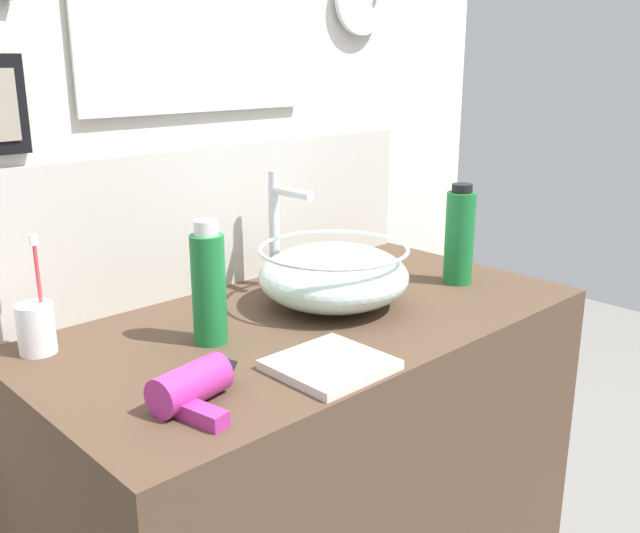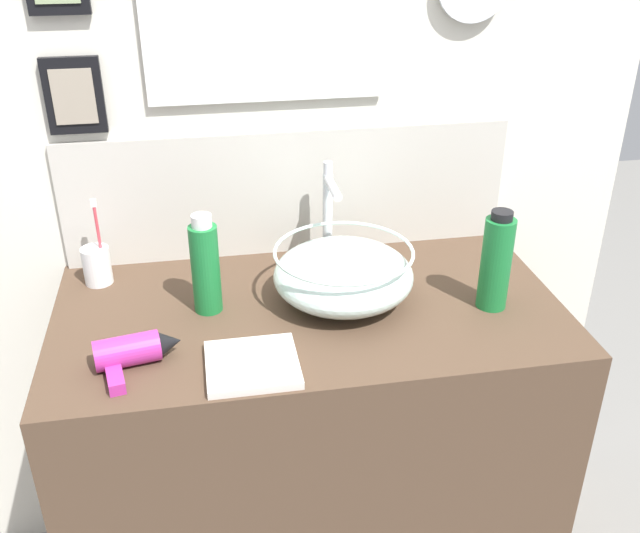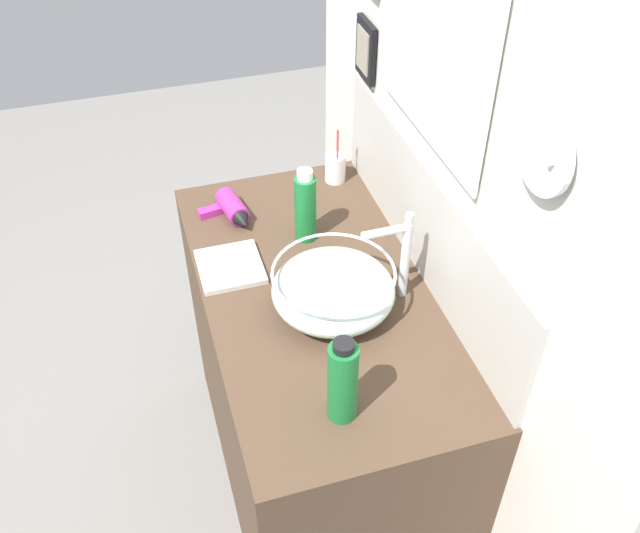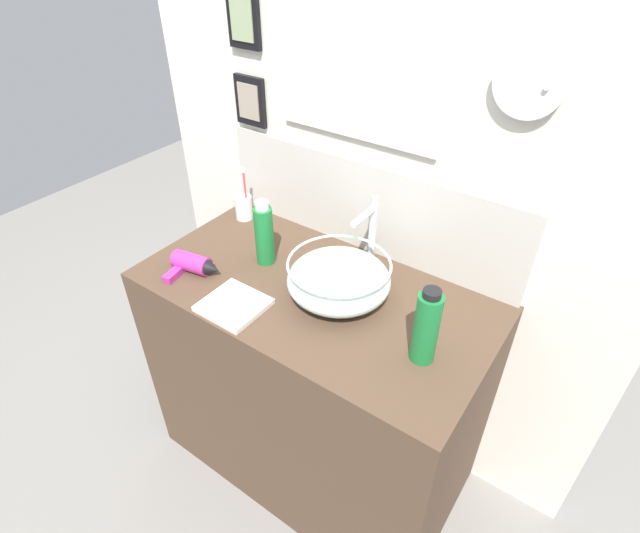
{
  "view_description": "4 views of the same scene",
  "coord_description": "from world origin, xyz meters",
  "px_view_note": "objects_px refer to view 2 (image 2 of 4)",
  "views": [
    {
      "loc": [
        -0.9,
        -0.98,
        1.38
      ],
      "look_at": [
        0.02,
        0.0,
        0.98
      ],
      "focal_mm": 40.0,
      "sensor_mm": 36.0,
      "label": 1
    },
    {
      "loc": [
        -0.22,
        -1.33,
        1.7
      ],
      "look_at": [
        0.02,
        0.0,
        0.98
      ],
      "focal_mm": 40.0,
      "sensor_mm": 36.0,
      "label": 2
    },
    {
      "loc": [
        1.31,
        -0.39,
        2.17
      ],
      "look_at": [
        0.02,
        0.0,
        0.98
      ],
      "focal_mm": 40.0,
      "sensor_mm": 36.0,
      "label": 3
    },
    {
      "loc": [
        0.71,
        -0.97,
        1.86
      ],
      "look_at": [
        0.02,
        0.0,
        0.98
      ],
      "focal_mm": 28.0,
      "sensor_mm": 36.0,
      "label": 4
    }
  ],
  "objects_px": {
    "spray_bottle": "(496,262)",
    "hand_towel": "(252,365)",
    "faucet": "(329,208)",
    "toothbrush_cup": "(97,265)",
    "glass_bowl_sink": "(343,274)",
    "lotion_bottle": "(205,266)",
    "hair_drier": "(134,352)"
  },
  "relations": [
    {
      "from": "faucet",
      "to": "hand_towel",
      "type": "bearing_deg",
      "value": -119.75
    },
    {
      "from": "toothbrush_cup",
      "to": "lotion_bottle",
      "type": "distance_m",
      "value": 0.3
    },
    {
      "from": "toothbrush_cup",
      "to": "faucet",
      "type": "bearing_deg",
      "value": -0.8
    },
    {
      "from": "toothbrush_cup",
      "to": "spray_bottle",
      "type": "xyz_separation_m",
      "value": [
        0.86,
        -0.26,
        0.06
      ]
    },
    {
      "from": "glass_bowl_sink",
      "to": "spray_bottle",
      "type": "distance_m",
      "value": 0.33
    },
    {
      "from": "faucet",
      "to": "spray_bottle",
      "type": "xyz_separation_m",
      "value": [
        0.32,
        -0.25,
        -0.04
      ]
    },
    {
      "from": "spray_bottle",
      "to": "lotion_bottle",
      "type": "distance_m",
      "value": 0.62
    },
    {
      "from": "glass_bowl_sink",
      "to": "faucet",
      "type": "height_order",
      "value": "faucet"
    },
    {
      "from": "glass_bowl_sink",
      "to": "hand_towel",
      "type": "height_order",
      "value": "glass_bowl_sink"
    },
    {
      "from": "spray_bottle",
      "to": "hand_towel",
      "type": "xyz_separation_m",
      "value": [
        -0.54,
        -0.14,
        -0.1
      ]
    },
    {
      "from": "faucet",
      "to": "toothbrush_cup",
      "type": "distance_m",
      "value": 0.56
    },
    {
      "from": "faucet",
      "to": "toothbrush_cup",
      "type": "relative_size",
      "value": 1.24
    },
    {
      "from": "faucet",
      "to": "hair_drier",
      "type": "xyz_separation_m",
      "value": [
        -0.45,
        -0.34,
        -0.12
      ]
    },
    {
      "from": "glass_bowl_sink",
      "to": "faucet",
      "type": "relative_size",
      "value": 1.19
    },
    {
      "from": "faucet",
      "to": "hand_towel",
      "type": "relative_size",
      "value": 1.47
    },
    {
      "from": "hair_drier",
      "to": "spray_bottle",
      "type": "xyz_separation_m",
      "value": [
        0.77,
        0.09,
        0.08
      ]
    },
    {
      "from": "hair_drier",
      "to": "spray_bottle",
      "type": "relative_size",
      "value": 0.76
    },
    {
      "from": "lotion_bottle",
      "to": "hand_towel",
      "type": "relative_size",
      "value": 1.27
    },
    {
      "from": "toothbrush_cup",
      "to": "spray_bottle",
      "type": "distance_m",
      "value": 0.91
    },
    {
      "from": "hand_towel",
      "to": "toothbrush_cup",
      "type": "bearing_deg",
      "value": 128.67
    },
    {
      "from": "toothbrush_cup",
      "to": "hand_towel",
      "type": "xyz_separation_m",
      "value": [
        0.32,
        -0.4,
        -0.04
      ]
    },
    {
      "from": "hair_drier",
      "to": "lotion_bottle",
      "type": "bearing_deg",
      "value": 50.5
    },
    {
      "from": "faucet",
      "to": "lotion_bottle",
      "type": "distance_m",
      "value": 0.34
    },
    {
      "from": "glass_bowl_sink",
      "to": "hand_towel",
      "type": "bearing_deg",
      "value": -135.54
    },
    {
      "from": "hair_drier",
      "to": "hand_towel",
      "type": "bearing_deg",
      "value": -13.54
    },
    {
      "from": "glass_bowl_sink",
      "to": "toothbrush_cup",
      "type": "relative_size",
      "value": 1.48
    },
    {
      "from": "toothbrush_cup",
      "to": "lotion_bottle",
      "type": "height_order",
      "value": "lotion_bottle"
    },
    {
      "from": "hair_drier",
      "to": "spray_bottle",
      "type": "height_order",
      "value": "spray_bottle"
    },
    {
      "from": "glass_bowl_sink",
      "to": "faucet",
      "type": "distance_m",
      "value": 0.19
    },
    {
      "from": "glass_bowl_sink",
      "to": "toothbrush_cup",
      "type": "xyz_separation_m",
      "value": [
        -0.55,
        0.18,
        -0.02
      ]
    },
    {
      "from": "lotion_bottle",
      "to": "hand_towel",
      "type": "bearing_deg",
      "value": -72.59
    },
    {
      "from": "toothbrush_cup",
      "to": "hand_towel",
      "type": "relative_size",
      "value": 1.18
    }
  ]
}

